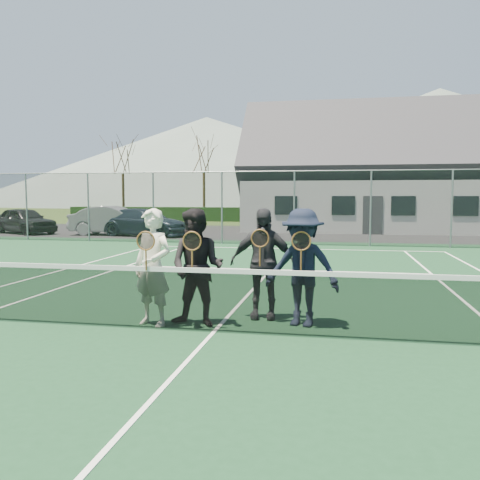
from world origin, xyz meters
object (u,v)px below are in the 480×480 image
Objects in this scene: tennis_net at (214,297)px; player_d at (302,267)px; car_c at (145,222)px; player_c at (262,263)px; player_a at (153,267)px; player_b at (197,267)px; car_b at (115,221)px; clubhouse at (378,162)px; car_a at (24,221)px.

player_d is (1.23, 0.65, 0.38)m from tennis_net.
player_c is (8.29, -15.81, 0.24)m from car_c.
player_a and player_b have the same top height.
car_b is at bearing 118.91° from tennis_net.
player_b is at bearing -100.41° from clubhouse.
player_c is at bearing 25.93° from player_a.
car_a is 2.28× the size of player_a.
player_a is 1.76m from player_c.
tennis_net is 1.22m from player_c.
car_a reaches higher than car_c.
player_c is (1.58, 0.77, -0.00)m from player_a.
clubhouse is (13.45, 6.89, 3.25)m from car_b.
car_b is at bearing 122.98° from player_d.
player_d is at bearing 27.66° from tennis_net.
player_a reaches higher than tennis_net.
car_a is at bearing 133.24° from player_c.
car_b is 0.29× the size of clubhouse.
player_b is at bearing 134.74° from tennis_net.
player_c is at bearing -98.50° from clubhouse.
player_a is at bearing -145.94° from car_c.
player_c and player_d have the same top height.
player_c is (15.17, -16.13, 0.22)m from car_a.
player_d is (8.96, -16.18, 0.24)m from car_c.
player_b is 1.00× the size of player_c.
car_c is 17.89m from player_a.
player_b is (14.26, -16.79, 0.22)m from car_a.
car_b reaches higher than car_c.
player_a reaches higher than car_b.
clubhouse is at bearing 83.24° from player_d.
car_a is 22.87m from player_d.
tennis_net is (14.61, -17.14, -0.16)m from car_a.
player_d is at bearing -138.98° from car_c.
player_b reaches higher than car_c.
player_d is (1.58, 0.30, -0.00)m from player_b.
car_a is 2.28× the size of player_b.
player_a is at bearing 166.86° from tennis_net.
player_c is 1.00× the size of player_d.
clubhouse is 24.48m from player_a.
player_c is at bearing 60.77° from tennis_net.
player_d is (15.84, -16.50, 0.22)m from car_a.
clubhouse is at bearing 78.07° from player_a.
tennis_net is at bearing -143.29° from car_c.
car_c is at bearing -148.54° from clubhouse.
player_a is (-1.02, 0.24, 0.38)m from tennis_net.
car_a is 20.10m from clubhouse.
player_b is 1.60m from player_d.
player_a reaches higher than car_a.
player_d is at bearing 10.72° from player_b.
player_d is (-2.77, -23.35, -3.07)m from clubhouse.
tennis_net is at bearing -119.23° from player_c.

